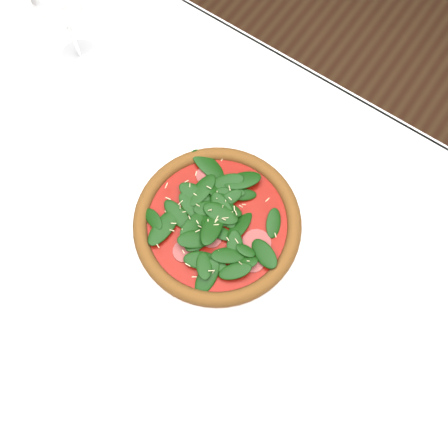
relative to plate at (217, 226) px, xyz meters
The scene contains 5 objects.
ground 0.76m from the plate, 111.66° to the right, with size 6.00×6.00×0.00m, color brown.
dining_table 0.12m from the plate, 111.66° to the right, with size 1.21×0.81×0.75m.
plate is the anchor object (origin of this frame).
pizza 0.02m from the plate, 90.00° to the left, with size 0.29×0.29×0.03m.
wine_glass 0.44m from the plate, 162.16° to the left, with size 0.08×0.08×0.19m.
Camera 1 is at (0.18, -0.16, 1.51)m, focal length 40.00 mm.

